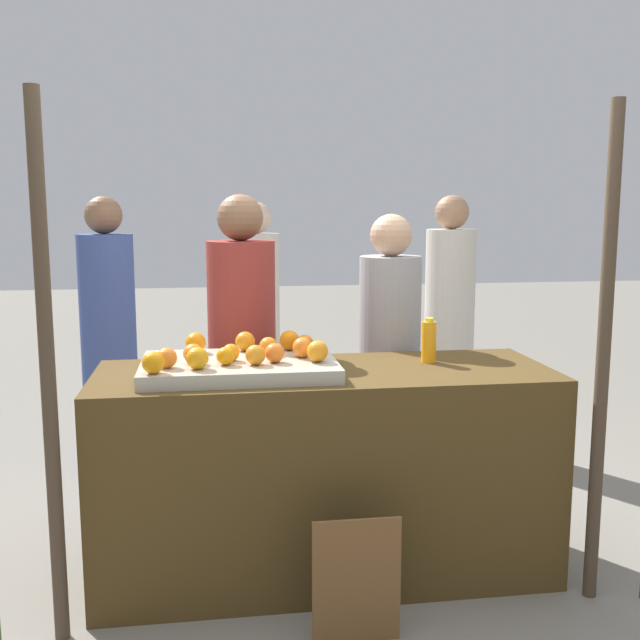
{
  "coord_description": "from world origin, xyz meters",
  "views": [
    {
      "loc": [
        -0.48,
        -3.14,
        1.65
      ],
      "look_at": [
        0.0,
        0.15,
        1.13
      ],
      "focal_mm": 41.61,
      "sensor_mm": 36.0,
      "label": 1
    }
  ],
  "objects_px": {
    "vendor_left": "(243,375)",
    "vendor_right": "(389,378)",
    "orange_0": "(197,358)",
    "orange_1": "(167,358)",
    "juice_bottle": "(429,341)",
    "stall_counter": "(325,471)",
    "chalkboard_sign": "(356,582)"
  },
  "relations": [
    {
      "from": "orange_1",
      "to": "orange_0",
      "type": "bearing_deg",
      "value": -17.81
    },
    {
      "from": "juice_bottle",
      "to": "vendor_left",
      "type": "distance_m",
      "value": 0.99
    },
    {
      "from": "stall_counter",
      "to": "orange_0",
      "type": "height_order",
      "value": "orange_0"
    },
    {
      "from": "stall_counter",
      "to": "orange_0",
      "type": "distance_m",
      "value": 0.81
    },
    {
      "from": "chalkboard_sign",
      "to": "vendor_right",
      "type": "relative_size",
      "value": 0.31
    },
    {
      "from": "juice_bottle",
      "to": "chalkboard_sign",
      "type": "relative_size",
      "value": 0.41
    },
    {
      "from": "stall_counter",
      "to": "orange_1",
      "type": "height_order",
      "value": "orange_1"
    },
    {
      "from": "orange_0",
      "to": "juice_bottle",
      "type": "xyz_separation_m",
      "value": [
        1.05,
        0.27,
        -0.01
      ]
    },
    {
      "from": "stall_counter",
      "to": "vendor_left",
      "type": "xyz_separation_m",
      "value": [
        -0.34,
        0.56,
        0.33
      ]
    },
    {
      "from": "chalkboard_sign",
      "to": "orange_1",
      "type": "bearing_deg",
      "value": 147.49
    },
    {
      "from": "juice_bottle",
      "to": "vendor_left",
      "type": "xyz_separation_m",
      "value": [
        -0.84,
        0.46,
        -0.24
      ]
    },
    {
      "from": "juice_bottle",
      "to": "vendor_left",
      "type": "relative_size",
      "value": 0.12
    },
    {
      "from": "vendor_left",
      "to": "vendor_right",
      "type": "relative_size",
      "value": 1.06
    },
    {
      "from": "orange_0",
      "to": "vendor_left",
      "type": "bearing_deg",
      "value": 74.04
    },
    {
      "from": "stall_counter",
      "to": "vendor_left",
      "type": "bearing_deg",
      "value": 121.12
    },
    {
      "from": "orange_1",
      "to": "vendor_right",
      "type": "distance_m",
      "value": 1.34
    },
    {
      "from": "juice_bottle",
      "to": "chalkboard_sign",
      "type": "distance_m",
      "value": 1.14
    },
    {
      "from": "orange_1",
      "to": "chalkboard_sign",
      "type": "xyz_separation_m",
      "value": [
        0.7,
        -0.45,
        -0.79
      ]
    },
    {
      "from": "orange_0",
      "to": "juice_bottle",
      "type": "relative_size",
      "value": 0.44
    },
    {
      "from": "vendor_left",
      "to": "vendor_right",
      "type": "xyz_separation_m",
      "value": [
        0.77,
        0.01,
        -0.05
      ]
    },
    {
      "from": "vendor_right",
      "to": "chalkboard_sign",
      "type": "bearing_deg",
      "value": -109.12
    },
    {
      "from": "orange_1",
      "to": "juice_bottle",
      "type": "relative_size",
      "value": 0.41
    },
    {
      "from": "orange_0",
      "to": "vendor_left",
      "type": "relative_size",
      "value": 0.05
    },
    {
      "from": "stall_counter",
      "to": "chalkboard_sign",
      "type": "bearing_deg",
      "value": -86.98
    },
    {
      "from": "vendor_left",
      "to": "vendor_right",
      "type": "distance_m",
      "value": 0.77
    },
    {
      "from": "chalkboard_sign",
      "to": "vendor_left",
      "type": "relative_size",
      "value": 0.3
    },
    {
      "from": "orange_0",
      "to": "orange_1",
      "type": "distance_m",
      "value": 0.13
    },
    {
      "from": "orange_1",
      "to": "vendor_right",
      "type": "xyz_separation_m",
      "value": [
        1.1,
        0.71,
        -0.29
      ]
    },
    {
      "from": "orange_1",
      "to": "vendor_right",
      "type": "bearing_deg",
      "value": 32.7
    },
    {
      "from": "stall_counter",
      "to": "orange_0",
      "type": "xyz_separation_m",
      "value": [
        -0.55,
        -0.17,
        0.57
      ]
    },
    {
      "from": "orange_0",
      "to": "vendor_right",
      "type": "relative_size",
      "value": 0.06
    },
    {
      "from": "chalkboard_sign",
      "to": "vendor_right",
      "type": "height_order",
      "value": "vendor_right"
    }
  ]
}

